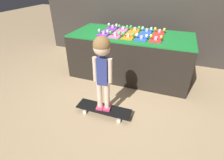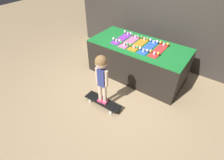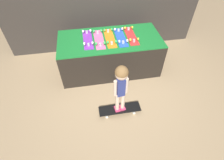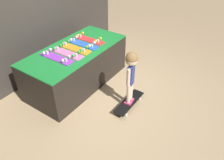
{
  "view_description": "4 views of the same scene",
  "coord_description": "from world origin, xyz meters",
  "px_view_note": "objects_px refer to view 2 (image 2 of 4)",
  "views": [
    {
      "loc": [
        0.7,
        -2.21,
        1.62
      ],
      "look_at": [
        -0.02,
        -0.23,
        0.36
      ],
      "focal_mm": 28.0,
      "sensor_mm": 36.0,
      "label": 1
    },
    {
      "loc": [
        1.46,
        -2.3,
        2.45
      ],
      "look_at": [
        -0.04,
        -0.23,
        0.39
      ],
      "focal_mm": 28.0,
      "sensor_mm": 36.0,
      "label": 2
    },
    {
      "loc": [
        -0.47,
        -2.29,
        2.66
      ],
      "look_at": [
        -0.1,
        -0.17,
        0.46
      ],
      "focal_mm": 28.0,
      "sensor_mm": 36.0,
      "label": 3
    },
    {
      "loc": [
        -2.59,
        -1.91,
        2.66
      ],
      "look_at": [
        -0.08,
        -0.21,
        0.46
      ],
      "focal_mm": 35.0,
      "sensor_mm": 36.0,
      "label": 4
    }
  ],
  "objects_px": {
    "skateboard_pink_on_rack": "(130,41)",
    "skateboard_blue_on_rack": "(149,47)",
    "skateboard_on_floor": "(103,102)",
    "skateboard_purple_on_rack": "(122,38)",
    "skateboard_orange_on_rack": "(139,44)",
    "child": "(101,72)",
    "skateboard_red_on_rack": "(159,49)"
  },
  "relations": [
    {
      "from": "skateboard_purple_on_rack",
      "to": "skateboard_red_on_rack",
      "type": "distance_m",
      "value": 0.86
    },
    {
      "from": "skateboard_orange_on_rack",
      "to": "child",
      "type": "xyz_separation_m",
      "value": [
        -0.03,
        -1.22,
        -0.01
      ]
    },
    {
      "from": "skateboard_purple_on_rack",
      "to": "skateboard_pink_on_rack",
      "type": "xyz_separation_m",
      "value": [
        0.22,
        -0.03,
        0.0
      ]
    },
    {
      "from": "skateboard_blue_on_rack",
      "to": "skateboard_on_floor",
      "type": "relative_size",
      "value": 0.91
    },
    {
      "from": "skateboard_blue_on_rack",
      "to": "skateboard_red_on_rack",
      "type": "relative_size",
      "value": 1.0
    },
    {
      "from": "skateboard_pink_on_rack",
      "to": "skateboard_on_floor",
      "type": "relative_size",
      "value": 0.91
    },
    {
      "from": "skateboard_orange_on_rack",
      "to": "skateboard_blue_on_rack",
      "type": "bearing_deg",
      "value": -2.4
    },
    {
      "from": "skateboard_purple_on_rack",
      "to": "child",
      "type": "height_order",
      "value": "child"
    },
    {
      "from": "skateboard_red_on_rack",
      "to": "skateboard_orange_on_rack",
      "type": "bearing_deg",
      "value": -178.63
    },
    {
      "from": "child",
      "to": "skateboard_pink_on_rack",
      "type": "bearing_deg",
      "value": 91.58
    },
    {
      "from": "skateboard_purple_on_rack",
      "to": "skateboard_pink_on_rack",
      "type": "bearing_deg",
      "value": -8.99
    },
    {
      "from": "skateboard_on_floor",
      "to": "skateboard_red_on_rack",
      "type": "bearing_deg",
      "value": 69.39
    },
    {
      "from": "skateboard_blue_on_rack",
      "to": "child",
      "type": "distance_m",
      "value": 1.23
    },
    {
      "from": "skateboard_purple_on_rack",
      "to": "skateboard_pink_on_rack",
      "type": "relative_size",
      "value": 1.0
    },
    {
      "from": "skateboard_purple_on_rack",
      "to": "skateboard_red_on_rack",
      "type": "height_order",
      "value": "same"
    },
    {
      "from": "skateboard_red_on_rack",
      "to": "skateboard_purple_on_rack",
      "type": "bearing_deg",
      "value": 179.03
    },
    {
      "from": "skateboard_orange_on_rack",
      "to": "skateboard_red_on_rack",
      "type": "bearing_deg",
      "value": 1.37
    },
    {
      "from": "skateboard_orange_on_rack",
      "to": "skateboard_blue_on_rack",
      "type": "distance_m",
      "value": 0.22
    },
    {
      "from": "skateboard_on_floor",
      "to": "skateboard_purple_on_rack",
      "type": "bearing_deg",
      "value": 108.04
    },
    {
      "from": "skateboard_blue_on_rack",
      "to": "skateboard_red_on_rack",
      "type": "height_order",
      "value": "same"
    },
    {
      "from": "skateboard_pink_on_rack",
      "to": "skateboard_blue_on_rack",
      "type": "height_order",
      "value": "same"
    },
    {
      "from": "child",
      "to": "skateboard_red_on_rack",
      "type": "bearing_deg",
      "value": 62.13
    },
    {
      "from": "skateboard_pink_on_rack",
      "to": "child",
      "type": "height_order",
      "value": "child"
    },
    {
      "from": "skateboard_pink_on_rack",
      "to": "skateboard_orange_on_rack",
      "type": "bearing_deg",
      "value": 2.47
    },
    {
      "from": "skateboard_red_on_rack",
      "to": "skateboard_on_floor",
      "type": "height_order",
      "value": "skateboard_red_on_rack"
    },
    {
      "from": "skateboard_blue_on_rack",
      "to": "skateboard_orange_on_rack",
      "type": "bearing_deg",
      "value": 177.6
    },
    {
      "from": "skateboard_purple_on_rack",
      "to": "skateboard_red_on_rack",
      "type": "bearing_deg",
      "value": -0.97
    },
    {
      "from": "skateboard_pink_on_rack",
      "to": "skateboard_purple_on_rack",
      "type": "bearing_deg",
      "value": 171.01
    },
    {
      "from": "skateboard_red_on_rack",
      "to": "child",
      "type": "distance_m",
      "value": 1.31
    },
    {
      "from": "skateboard_blue_on_rack",
      "to": "skateboard_on_floor",
      "type": "bearing_deg",
      "value": -101.47
    },
    {
      "from": "skateboard_pink_on_rack",
      "to": "skateboard_blue_on_rack",
      "type": "xyz_separation_m",
      "value": [
        0.43,
        0.0,
        0.0
      ]
    },
    {
      "from": "skateboard_on_floor",
      "to": "skateboard_pink_on_rack",
      "type": "bearing_deg",
      "value": 98.85
    }
  ]
}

